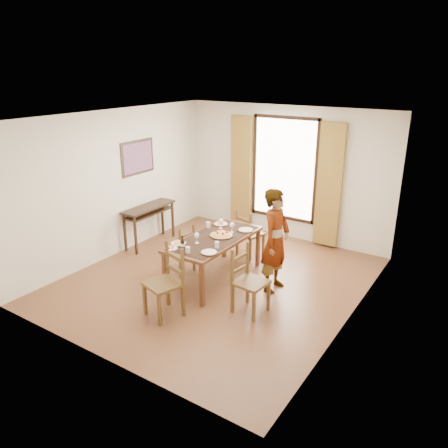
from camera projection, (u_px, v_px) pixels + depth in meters
The scene contains 22 objects.
ground at pixel (217, 280), 7.38m from camera, with size 5.00×5.00×0.00m, color #472C16.
room_shell at pixel (220, 190), 6.95m from camera, with size 4.60×5.10×2.74m.
console_table at pixel (149, 212), 8.66m from camera, with size 0.38×1.20×0.80m.
dining_table at pixel (214, 241), 7.20m from camera, with size 0.84×1.82×0.76m.
chair_west at pixel (181, 250), 7.54m from camera, with size 0.43×0.43×0.87m.
chair_north at pixel (249, 235), 8.19m from camera, with size 0.50×0.50×0.92m.
chair_south at pixel (166, 284), 6.21m from camera, with size 0.58×0.58×1.05m.
chair_east at pixel (249, 282), 6.31m from camera, with size 0.48×0.48×1.00m.
man at pixel (275, 241), 6.83m from camera, with size 0.40×0.61×1.67m, color gray.
plate_sw at pixel (178, 242), 6.89m from camera, with size 0.27×0.27×0.05m, color silver, non-canonical shape.
plate_se at pixel (209, 251), 6.56m from camera, with size 0.27×0.27×0.05m, color silver, non-canonical shape.
plate_nw at pixel (221, 223), 7.73m from camera, with size 0.27×0.27×0.05m, color silver, non-canonical shape.
plate_ne at pixel (246, 229), 7.46m from camera, with size 0.27×0.27×0.05m, color silver, non-canonical shape.
pasta_platter at pixel (222, 233), 7.21m from camera, with size 0.40×0.40×0.10m, color orange, non-canonical shape.
caprese_plate at pixel (171, 248), 6.71m from camera, with size 0.20×0.20×0.04m, color silver, non-canonical shape.
wine_glass_a at pixel (197, 238), 6.90m from camera, with size 0.08×0.08×0.18m, color white, non-canonical shape.
wine_glass_b at pixel (232, 227), 7.36m from camera, with size 0.08×0.08×0.18m, color white, non-canonical shape.
wine_glass_c at pixel (221, 223), 7.53m from camera, with size 0.08×0.08×0.18m, color white, non-canonical shape.
tumbler_a at pixel (217, 245), 6.74m from camera, with size 0.07×0.07×0.10m, color silver.
tumbler_b at pixel (208, 225), 7.59m from camera, with size 0.07×0.07×0.10m, color silver.
tumbler_c at pixel (188, 250), 6.55m from camera, with size 0.07×0.07×0.10m, color silver.
wine_bottle at pixel (183, 243), 6.61m from camera, with size 0.07×0.07×0.25m, color black, non-canonical shape.
Camera 1 is at (3.73, -5.46, 3.42)m, focal length 35.00 mm.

